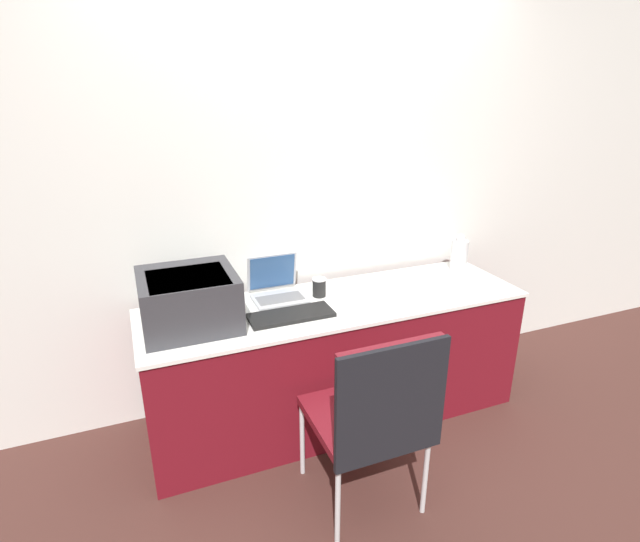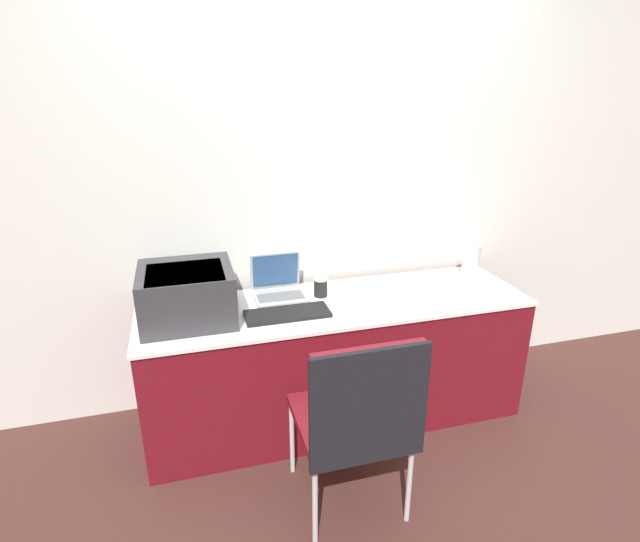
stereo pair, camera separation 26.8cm
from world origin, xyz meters
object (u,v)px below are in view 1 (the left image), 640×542
Objects in this scene: coffee_cup at (319,287)px; metal_pitcher at (459,254)px; external_keyboard at (291,315)px; chair at (377,410)px; laptop_left at (277,289)px; printer at (189,298)px.

coffee_cup is 0.99m from metal_pitcher.
external_keyboard is 0.69m from chair.
chair is at bearing -139.51° from metal_pitcher.
laptop_left is 0.95m from chair.
printer is 1.72m from metal_pitcher.
printer is 1.05× the size of external_keyboard.
coffee_cup is (0.23, -0.07, 0.00)m from laptop_left.
metal_pitcher reaches higher than chair.
laptop_left is 1.21m from metal_pitcher.
external_keyboard is 4.12× the size of coffee_cup.
metal_pitcher reaches higher than laptop_left.
chair is at bearing -75.87° from external_keyboard.
coffee_cup is at bearing -176.56° from metal_pitcher.
chair is at bearing -94.81° from coffee_cup.
printer is at bearing 131.14° from chair.
laptop_left is 2.69× the size of coffee_cup.
printer reaches higher than metal_pitcher.
metal_pitcher is (1.21, -0.01, 0.05)m from laptop_left.
metal_pitcher is at bearing 40.49° from chair.
coffee_cup is at bearing 85.19° from chair.
chair is at bearing -80.28° from laptop_left.
external_keyboard is 0.31m from coffee_cup.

